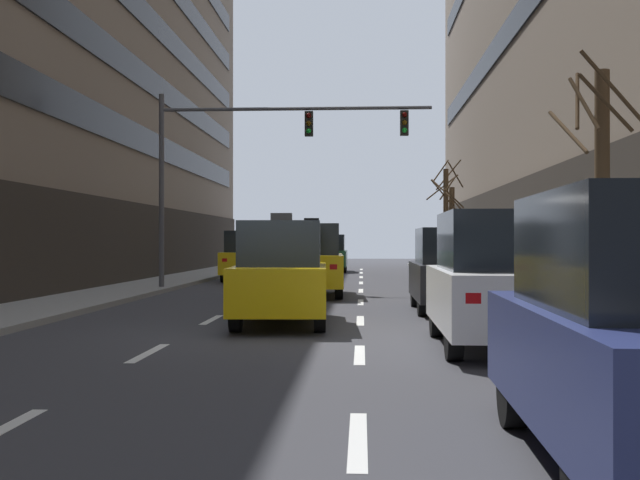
{
  "coord_description": "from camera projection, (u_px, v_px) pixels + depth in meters",
  "views": [
    {
      "loc": [
        1.65,
        -14.72,
        1.72
      ],
      "look_at": [
        -0.41,
        23.34,
        1.76
      ],
      "focal_mm": 43.59,
      "sensor_mm": 36.0,
      "label": 1
    }
  ],
  "objects": [
    {
      "name": "lane_stripe_l2_s9",
      "position": [
        361.0,
        273.0,
        41.66
      ],
      "size": [
        0.16,
        2.0,
        0.01
      ],
      "primitive_type": "cube",
      "color": "silver",
      "rests_on": "ground"
    },
    {
      "name": "lane_stripe_l1_s9",
      "position": [
        301.0,
        273.0,
        41.83
      ],
      "size": [
        0.16,
        2.0,
        0.01
      ],
      "primitive_type": "cube",
      "color": "silver",
      "rests_on": "ground"
    },
    {
      "name": "pedestrian_1",
      "position": [
        481.0,
        262.0,
        26.17
      ],
      "size": [
        0.2,
        0.53,
        1.52
      ],
      "color": "brown",
      "rests_on": "sidewalk_right"
    },
    {
      "name": "lane_stripe_l2_s4",
      "position": [
        360.0,
        320.0,
        16.69
      ],
      "size": [
        0.16,
        2.0,
        0.01
      ],
      "primitive_type": "cube",
      "color": "silver",
      "rests_on": "ground"
    },
    {
      "name": "lane_stripe_l1_s3",
      "position": [
        148.0,
        353.0,
        11.87
      ],
      "size": [
        0.16,
        2.0,
        0.01
      ],
      "primitive_type": "cube",
      "color": "silver",
      "rests_on": "ground"
    },
    {
      "name": "lane_stripe_l2_s6",
      "position": [
        361.0,
        291.0,
        26.68
      ],
      "size": [
        0.16,
        2.0,
        0.01
      ],
      "primitive_type": "cube",
      "color": "silver",
      "rests_on": "ground"
    },
    {
      "name": "lane_stripe_l1_s8",
      "position": [
        293.0,
        277.0,
        36.84
      ],
      "size": [
        0.16,
        2.0,
        0.01
      ],
      "primitive_type": "cube",
      "color": "silver",
      "rests_on": "ground"
    },
    {
      "name": "lane_stripe_l1_s10",
      "position": [
        308.0,
        269.0,
        46.82
      ],
      "size": [
        0.16,
        2.0,
        0.01
      ],
      "primitive_type": "cube",
      "color": "silver",
      "rests_on": "ground"
    },
    {
      "name": "lane_stripe_l1_s4",
      "position": [
        212.0,
        320.0,
        16.87
      ],
      "size": [
        0.16,
        2.0,
        0.01
      ],
      "primitive_type": "cube",
      "color": "silver",
      "rests_on": "ground"
    },
    {
      "name": "lane_stripe_l2_s2",
      "position": [
        358.0,
        439.0,
        6.71
      ],
      "size": [
        0.16,
        2.0,
        0.01
      ],
      "primitive_type": "cube",
      "color": "silver",
      "rests_on": "ground"
    },
    {
      "name": "lane_stripe_l2_s5",
      "position": [
        361.0,
        302.0,
        21.68
      ],
      "size": [
        0.16,
        2.0,
        0.01
      ],
      "primitive_type": "cube",
      "color": "silver",
      "rests_on": "ground"
    },
    {
      "name": "taxi_driving_4",
      "position": [
        282.0,
        273.0,
        15.91
      ],
      "size": [
        2.04,
        4.44,
        2.29
      ],
      "color": "black",
      "rests_on": "ground"
    },
    {
      "name": "lane_stripe_l2_s8",
      "position": [
        361.0,
        277.0,
        36.66
      ],
      "size": [
        0.16,
        2.0,
        0.01
      ],
      "primitive_type": "cube",
      "color": "silver",
      "rests_on": "ground"
    },
    {
      "name": "car_parked_2",
      "position": [
        450.0,
        270.0,
        18.91
      ],
      "size": [
        1.77,
        4.2,
        2.03
      ],
      "color": "black",
      "rests_on": "ground"
    },
    {
      "name": "taxi_driving_3",
      "position": [
        312.0,
        260.0,
        24.16
      ],
      "size": [
        2.11,
        4.7,
        2.43
      ],
      "color": "black",
      "rests_on": "ground"
    },
    {
      "name": "car_driving_0",
      "position": [
        331.0,
        253.0,
        42.94
      ],
      "size": [
        1.79,
        4.26,
        2.06
      ],
      "color": "black",
      "rests_on": "ground"
    },
    {
      "name": "lane_stripe_l2_s10",
      "position": [
        361.0,
        269.0,
        46.65
      ],
      "size": [
        0.16,
        2.0,
        0.01
      ],
      "primitive_type": "cube",
      "color": "silver",
      "rests_on": "ground"
    },
    {
      "name": "street_tree_0",
      "position": [
        451.0,
        226.0,
        36.7
      ],
      "size": [
        1.68,
        1.61,
        4.61
      ],
      "color": "#4C3823",
      "rests_on": "sidewalk_right"
    },
    {
      "name": "lane_stripe_l2_s3",
      "position": [
        360.0,
        354.0,
        11.7
      ],
      "size": [
        0.16,
        2.0,
        0.01
      ],
      "primitive_type": "cube",
      "color": "silver",
      "rests_on": "ground"
    },
    {
      "name": "street_tree_1",
      "position": [
        601.0,
        190.0,
        13.73
      ],
      "size": [
        1.53,
        1.37,
        4.82
      ],
      "color": "#4C3823",
      "rests_on": "sidewalk_right"
    },
    {
      "name": "lane_stripe_l1_s7",
      "position": [
        282.0,
        283.0,
        31.84
      ],
      "size": [
        0.16,
        2.0,
        0.01
      ],
      "primitive_type": "cube",
      "color": "silver",
      "rests_on": "ground"
    },
    {
      "name": "traffic_signal_0",
      "position": [
        254.0,
        149.0,
        26.53
      ],
      "size": [
        9.35,
        0.35,
        6.64
      ],
      "color": "#4C4C51",
      "rests_on": "sidewalk_left"
    },
    {
      "name": "car_driving_2",
      "position": [
        269.0,
        258.0,
        41.41
      ],
      "size": [
        1.98,
        4.49,
        1.67
      ],
      "color": "black",
      "rests_on": "ground"
    },
    {
      "name": "lane_stripe_l1_s5",
      "position": [
        246.0,
        302.0,
        21.86
      ],
      "size": [
        0.16,
        2.0,
        0.01
      ],
      "primitive_type": "cube",
      "color": "silver",
      "rests_on": "ground"
    },
    {
      "name": "ground_plane",
      "position": [
        275.0,
        331.0,
        14.78
      ],
      "size": [
        120.0,
        120.0,
        0.0
      ],
      "primitive_type": "plane",
      "color": "#38383D"
    },
    {
      "name": "taxi_driving_1",
      "position": [
        247.0,
        256.0,
        33.41
      ],
      "size": [
        2.01,
        4.5,
        2.33
      ],
      "color": "black",
      "rests_on": "ground"
    },
    {
      "name": "lane_stripe_l1_s6",
      "position": [
        268.0,
        290.0,
        26.85
      ],
      "size": [
        0.16,
        2.0,
        0.01
      ],
      "primitive_type": "cube",
      "color": "silver",
      "rests_on": "ground"
    },
    {
      "name": "sidewalk_right",
      "position": [
        605.0,
        329.0,
        14.45
      ],
      "size": [
        2.65,
        80.0,
        0.14
      ],
      "primitive_type": "cube",
      "color": "gray",
      "rests_on": "ground"
    },
    {
      "name": "lane_stripe_l2_s7",
      "position": [
        361.0,
        283.0,
        31.67
      ],
      "size": [
        0.16,
        2.0,
        0.01
      ],
      "primitive_type": "cube",
      "color": "silver",
      "rests_on": "ground"
    },
    {
      "name": "street_tree_3",
      "position": [
        446.0,
        217.0,
        39.36
      ],
      "size": [
        1.84,
        1.85,
        5.75
      ],
      "color": "#4C3823",
      "rests_on": "sidewalk_right"
    },
    {
      "name": "car_parked_1",
      "position": [
        496.0,
        280.0,
        12.44
      ],
      "size": [
        1.92,
        4.52,
        2.18
      ],
      "color": "black",
      "rests_on": "ground"
    }
  ]
}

